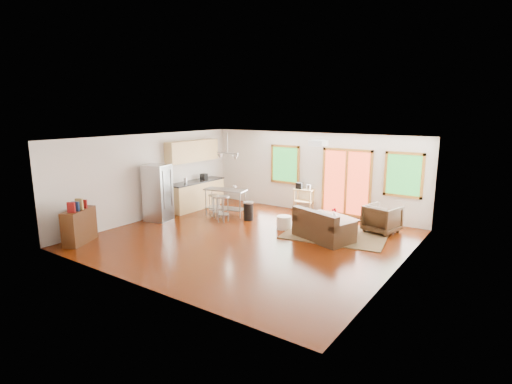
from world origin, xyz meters
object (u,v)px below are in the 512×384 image
Objects in this scene: loveseat at (322,228)px; rug at (336,234)px; coffee_table at (338,219)px; ottoman at (323,220)px; kitchen_cart at (303,192)px; armchair at (382,217)px; refrigerator at (158,193)px; island at (226,197)px.

rug is at bearing 99.51° from loveseat.
coffee_table is at bearing 103.87° from loveseat.
coffee_table is 2.08× the size of ottoman.
kitchen_cart reaches higher than rug.
ottoman reaches higher than rug.
coffee_table is 1.22m from armchair.
kitchen_cart reaches higher than ottoman.
coffee_table is 5.37m from refrigerator.
rug is 2.57m from kitchen_cart.
rug is at bearing 1.82° from island.
loveseat is at bearing -8.19° from island.
island reaches higher than rug.
coffee_table is 2.38m from kitchen_cart.
armchair is 4.80m from island.
refrigerator reaches higher than ottoman.
coffee_table is 0.90× the size of island.
ottoman is 4.99m from refrigerator.
refrigerator is (-4.43, -2.21, 0.65)m from ottoman.
kitchen_cart is (-2.84, 0.76, 0.24)m from armchair.
armchair is at bearing 74.00° from loveseat.
loveseat is 5.08m from refrigerator.
coffee_table reaches higher than rug.
kitchen_cart reaches higher than coffee_table.
armchair is 0.87× the size of kitchen_cart.
rug is 5.40m from refrigerator.
ottoman is (-0.57, 0.30, -0.17)m from coffee_table.
armchair is at bearing 35.55° from coffee_table.
ottoman is 3.21m from island.
kitchen_cart is at bearing 141.59° from coffee_table.
refrigerator is at bearing -148.21° from loveseat.
rug is 2.07× the size of coffee_table.
kitchen_cart is (-1.88, 1.63, 0.65)m from rug.
armchair reaches higher than rug.
loveseat is 0.81m from coffee_table.
rug is at bearing -77.90° from coffee_table.
rug is 0.72m from loveseat.
armchair is at bearing 11.88° from island.
loveseat is at bearing -65.69° from ottoman.
rug is 1.54× the size of loveseat.
loveseat reaches higher than coffee_table.
kitchen_cart is (-1.28, 1.17, 0.46)m from ottoman.
kitchen_cart is (3.15, 3.37, -0.19)m from refrigerator.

